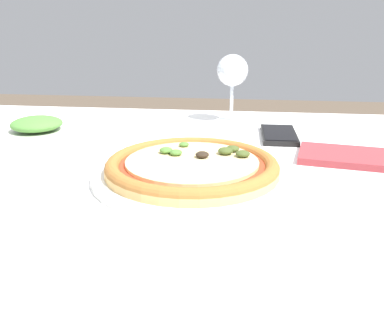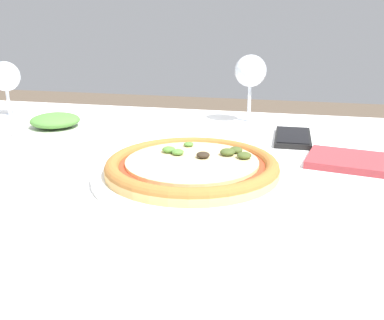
{
  "view_description": "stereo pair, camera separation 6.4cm",
  "coord_description": "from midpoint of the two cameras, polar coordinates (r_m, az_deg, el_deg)",
  "views": [
    {
      "loc": [
        0.2,
        -0.62,
        0.99
      ],
      "look_at": [
        0.12,
        -0.01,
        0.78
      ],
      "focal_mm": 40.0,
      "sensor_mm": 36.0,
      "label": 1
    },
    {
      "loc": [
        0.26,
        -0.61,
        0.99
      ],
      "look_at": [
        0.12,
        -0.01,
        0.78
      ],
      "focal_mm": 40.0,
      "sensor_mm": 36.0,
      "label": 2
    }
  ],
  "objects": [
    {
      "name": "wine_glass_far_right",
      "position": [
        1.01,
        3.55,
        11.44
      ],
      "size": [
        0.07,
        0.07,
        0.16
      ],
      "color": "silver",
      "rests_on": "dining_table"
    },
    {
      "name": "cell_phone",
      "position": [
        0.9,
        9.5,
        3.33
      ],
      "size": [
        0.07,
        0.14,
        0.01
      ],
      "color": "black",
      "rests_on": "dining_table"
    },
    {
      "name": "side_plate",
      "position": [
        0.97,
        -21.78,
        3.91
      ],
      "size": [
        0.18,
        0.18,
        0.04
      ],
      "color": "white",
      "rests_on": "dining_table"
    },
    {
      "name": "dining_table",
      "position": [
        0.73,
        -12.27,
        -8.46
      ],
      "size": [
        1.24,
        1.03,
        0.75
      ],
      "color": "brown",
      "rests_on": "ground_plane"
    },
    {
      "name": "napkin_folded",
      "position": [
        0.78,
        17.35,
        0.45
      ],
      "size": [
        0.17,
        0.13,
        0.01
      ],
      "color": "#933338",
      "rests_on": "dining_table"
    },
    {
      "name": "pizza_plate",
      "position": [
        0.65,
        -2.82,
        -1.15
      ],
      "size": [
        0.3,
        0.3,
        0.04
      ],
      "color": "white",
      "rests_on": "dining_table"
    }
  ]
}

